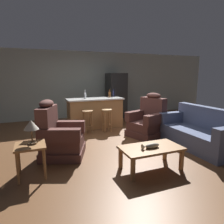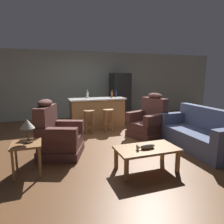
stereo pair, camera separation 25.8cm
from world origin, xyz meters
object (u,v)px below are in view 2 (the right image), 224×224
(bar_stool_left, at_px, (89,117))
(table_lamp, at_px, (27,125))
(couch, at_px, (200,134))
(end_table, at_px, (27,149))
(kitchen_island, at_px, (97,113))
(fish_figurine, at_px, (146,147))
(bar_stool_right, at_px, (108,116))
(bottle_wine_dark, at_px, (87,95))
(recliner_near_island, at_px, (149,121))
(bottle_short_amber, at_px, (112,94))
(coffee_table, at_px, (147,151))
(refrigerator, at_px, (120,95))
(bottle_tall_green, at_px, (116,94))
(recliner_near_lamp, at_px, (57,136))

(bar_stool_left, bearing_deg, table_lamp, -125.93)
(couch, relative_size, end_table, 3.40)
(couch, bearing_deg, kitchen_island, -57.15)
(end_table, bearing_deg, fish_figurine, -16.11)
(kitchen_island, bearing_deg, bar_stool_right, -74.40)
(fish_figurine, distance_m, couch, 1.85)
(couch, xyz_separation_m, bottle_wine_dark, (-2.04, 2.76, 0.71))
(bar_stool_left, bearing_deg, fish_figurine, -81.08)
(recliner_near_island, xyz_separation_m, bottle_short_amber, (-0.52, 1.62, 0.62))
(kitchen_island, distance_m, bottle_wine_dark, 0.65)
(fish_figurine, relative_size, couch, 0.18)
(coffee_table, relative_size, recliner_near_island, 0.92)
(fish_figurine, bearing_deg, end_table, 163.89)
(couch, bearing_deg, table_lamp, 0.14)
(couch, distance_m, refrigerator, 3.95)
(bottle_tall_green, bearing_deg, fish_figurine, -101.84)
(bar_stool_left, bearing_deg, end_table, -126.27)
(coffee_table, relative_size, refrigerator, 0.62)
(fish_figurine, height_order, couch, couch)
(fish_figurine, bearing_deg, refrigerator, 74.34)
(coffee_table, height_order, kitchen_island, kitchen_island)
(end_table, distance_m, refrigerator, 5.10)
(refrigerator, xyz_separation_m, bottle_short_amber, (-0.70, -1.05, 0.17))
(bottle_tall_green, distance_m, bottle_wine_dark, 1.05)
(table_lamp, bearing_deg, coffee_table, -15.41)
(kitchen_island, height_order, bar_stool_left, kitchen_island)
(coffee_table, distance_m, fish_figurine, 0.12)
(coffee_table, xyz_separation_m, bar_stool_left, (-0.46, 2.62, 0.11))
(couch, height_order, bar_stool_left, couch)
(coffee_table, bearing_deg, recliner_near_lamp, 139.68)
(couch, distance_m, bar_stool_left, 2.98)
(refrigerator, height_order, bottle_wine_dark, refrigerator)
(fish_figurine, xyz_separation_m, bottle_wine_dark, (-0.30, 3.36, 0.59))
(coffee_table, xyz_separation_m, end_table, (-2.00, 0.52, 0.10))
(table_lamp, bearing_deg, bottle_wine_dark, 59.69)
(bottle_tall_green, bearing_deg, end_table, -132.30)
(recliner_near_lamp, bearing_deg, refrigerator, 71.08)
(recliner_near_island, xyz_separation_m, refrigerator, (0.18, 2.67, 0.46))
(fish_figurine, bearing_deg, bottle_tall_green, 78.16)
(kitchen_island, bearing_deg, coffee_table, -89.12)
(coffee_table, distance_m, recliner_near_island, 2.06)
(table_lamp, distance_m, bottle_wine_dark, 3.22)
(coffee_table, xyz_separation_m, fish_figurine, (-0.04, -0.05, 0.10))
(bar_stool_right, distance_m, bottle_tall_green, 1.19)
(bar_stool_left, height_order, bottle_wine_dark, bottle_wine_dark)
(fish_figurine, xyz_separation_m, bar_stool_right, (0.17, 2.66, 0.01))
(table_lamp, relative_size, bottle_tall_green, 1.57)
(fish_figurine, distance_m, bottle_wine_dark, 3.43)
(bar_stool_left, bearing_deg, bottle_wine_dark, 80.38)
(recliner_near_lamp, xyz_separation_m, end_table, (-0.55, -0.72, 0.04))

